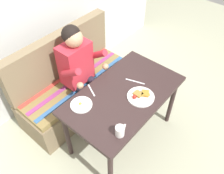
{
  "coord_description": "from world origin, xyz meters",
  "views": [
    {
      "loc": [
        -1.25,
        -0.91,
        2.39
      ],
      "look_at": [
        0.0,
        0.15,
        0.72
      ],
      "focal_mm": 37.68,
      "sensor_mm": 36.0,
      "label": 1
    }
  ],
  "objects_px": {
    "table": "(124,99)",
    "couch": "(74,86)",
    "coffee_mug": "(120,131)",
    "knife": "(135,81)",
    "person": "(80,67)",
    "plate_breakfast": "(141,96)",
    "fork": "(91,90)",
    "plate_eggs": "(81,105)"
  },
  "relations": [
    {
      "from": "person",
      "to": "fork",
      "type": "distance_m",
      "value": 0.36
    },
    {
      "from": "plate_breakfast",
      "to": "coffee_mug",
      "type": "distance_m",
      "value": 0.46
    },
    {
      "from": "couch",
      "to": "person",
      "type": "distance_m",
      "value": 0.45
    },
    {
      "from": "couch",
      "to": "person",
      "type": "height_order",
      "value": "person"
    },
    {
      "from": "coffee_mug",
      "to": "knife",
      "type": "height_order",
      "value": "coffee_mug"
    },
    {
      "from": "coffee_mug",
      "to": "plate_breakfast",
      "type": "bearing_deg",
      "value": 13.65
    },
    {
      "from": "table",
      "to": "plate_breakfast",
      "type": "relative_size",
      "value": 4.61
    },
    {
      "from": "person",
      "to": "fork",
      "type": "relative_size",
      "value": 7.13
    },
    {
      "from": "couch",
      "to": "plate_breakfast",
      "type": "bearing_deg",
      "value": -85.82
    },
    {
      "from": "couch",
      "to": "person",
      "type": "bearing_deg",
      "value": -92.34
    },
    {
      "from": "plate_eggs",
      "to": "knife",
      "type": "bearing_deg",
      "value": -18.4
    },
    {
      "from": "table",
      "to": "plate_eggs",
      "type": "distance_m",
      "value": 0.43
    },
    {
      "from": "table",
      "to": "knife",
      "type": "bearing_deg",
      "value": 4.24
    },
    {
      "from": "plate_breakfast",
      "to": "fork",
      "type": "distance_m",
      "value": 0.48
    },
    {
      "from": "table",
      "to": "person",
      "type": "distance_m",
      "value": 0.6
    },
    {
      "from": "fork",
      "to": "person",
      "type": "bearing_deg",
      "value": 87.56
    },
    {
      "from": "plate_breakfast",
      "to": "knife",
      "type": "distance_m",
      "value": 0.22
    },
    {
      "from": "fork",
      "to": "couch",
      "type": "bearing_deg",
      "value": 95.64
    },
    {
      "from": "plate_breakfast",
      "to": "coffee_mug",
      "type": "bearing_deg",
      "value": -166.35
    },
    {
      "from": "couch",
      "to": "plate_eggs",
      "type": "bearing_deg",
      "value": -123.56
    },
    {
      "from": "table",
      "to": "couch",
      "type": "xyz_separation_m",
      "value": [
        0.0,
        0.76,
        -0.32
      ]
    },
    {
      "from": "plate_breakfast",
      "to": "knife",
      "type": "xyz_separation_m",
      "value": [
        0.14,
        0.17,
        -0.01
      ]
    },
    {
      "from": "knife",
      "to": "person",
      "type": "bearing_deg",
      "value": 91.8
    },
    {
      "from": "person",
      "to": "coffee_mug",
      "type": "xyz_separation_m",
      "value": [
        -0.37,
        -0.85,
        0.04
      ]
    },
    {
      "from": "coffee_mug",
      "to": "fork",
      "type": "relative_size",
      "value": 0.69
    },
    {
      "from": "coffee_mug",
      "to": "knife",
      "type": "distance_m",
      "value": 0.65
    },
    {
      "from": "table",
      "to": "person",
      "type": "relative_size",
      "value": 0.99
    },
    {
      "from": "fork",
      "to": "table",
      "type": "bearing_deg",
      "value": -31.9
    },
    {
      "from": "plate_eggs",
      "to": "fork",
      "type": "bearing_deg",
      "value": 17.32
    },
    {
      "from": "person",
      "to": "knife",
      "type": "bearing_deg",
      "value": -69.94
    },
    {
      "from": "couch",
      "to": "knife",
      "type": "distance_m",
      "value": 0.87
    },
    {
      "from": "person",
      "to": "coffee_mug",
      "type": "height_order",
      "value": "person"
    },
    {
      "from": "couch",
      "to": "fork",
      "type": "xyz_separation_m",
      "value": [
        -0.17,
        -0.5,
        0.4
      ]
    },
    {
      "from": "person",
      "to": "plate_breakfast",
      "type": "relative_size",
      "value": 4.66
    },
    {
      "from": "table",
      "to": "couch",
      "type": "height_order",
      "value": "couch"
    },
    {
      "from": "fork",
      "to": "knife",
      "type": "height_order",
      "value": "same"
    },
    {
      "from": "coffee_mug",
      "to": "plate_eggs",
      "type": "bearing_deg",
      "value": 88.63
    },
    {
      "from": "fork",
      "to": "coffee_mug",
      "type": "bearing_deg",
      "value": -86.47
    },
    {
      "from": "table",
      "to": "fork",
      "type": "xyz_separation_m",
      "value": [
        -0.17,
        0.27,
        0.08
      ]
    },
    {
      "from": "couch",
      "to": "plate_eggs",
      "type": "xyz_separation_m",
      "value": [
        -0.37,
        -0.56,
        0.41
      ]
    },
    {
      "from": "plate_breakfast",
      "to": "knife",
      "type": "height_order",
      "value": "plate_breakfast"
    },
    {
      "from": "couch",
      "to": "person",
      "type": "xyz_separation_m",
      "value": [
        -0.01,
        -0.17,
        0.41
      ]
    }
  ]
}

